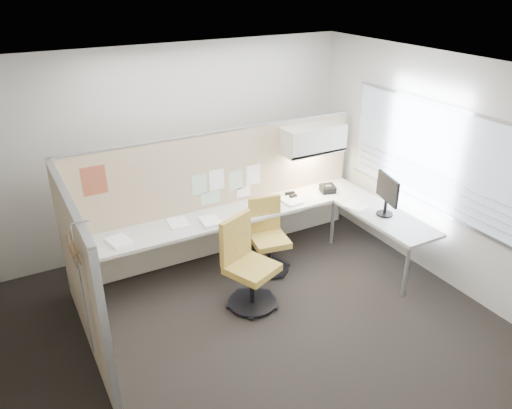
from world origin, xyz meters
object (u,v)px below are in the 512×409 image
desk (261,221)px  chair_right (268,238)px  phone (327,189)px  monitor (387,193)px  chair_left (247,266)px

desk → chair_right: size_ratio=4.12×
desk → chair_right: 0.27m
desk → phone: bearing=5.4°
chair_right → monitor: bearing=-14.5°
chair_left → chair_right: bearing=19.7°
desk → phone: 1.17m
desk → monitor: monitor is taller
desk → monitor: (1.37, -0.85, 0.44)m
desk → chair_right: (-0.02, -0.22, -0.15)m
desk → chair_right: chair_right is taller
monitor → chair_right: bearing=80.0°
chair_right → phone: bearing=25.5°
monitor → phone: bearing=27.1°
desk → chair_right: bearing=-96.1°
chair_left → monitor: bearing=-24.9°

